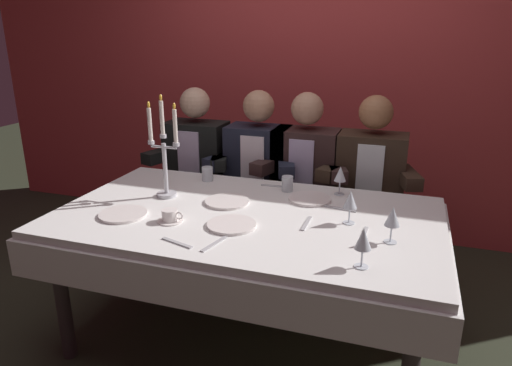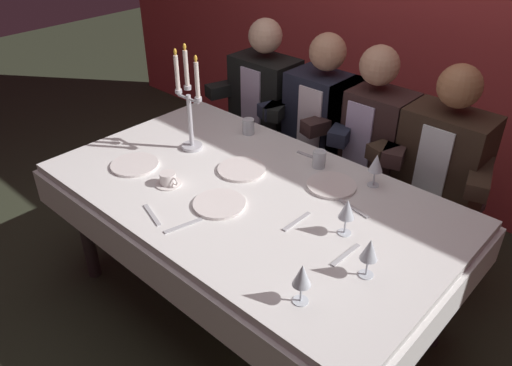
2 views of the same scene
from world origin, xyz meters
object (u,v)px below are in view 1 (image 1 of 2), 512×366
(dinner_plate_0, at_px, (310,199))
(seated_diner_2, at_px, (305,168))
(candelabra, at_px, (164,157))
(wine_glass_0, at_px, (350,201))
(dining_table, at_px, (247,235))
(seated_diner_0, at_px, (198,158))
(water_tumbler_1, at_px, (207,174))
(coffee_cup_0, at_px, (170,216))
(seated_diner_1, at_px, (259,164))
(wine_glass_1, at_px, (340,174))
(dinner_plate_3, at_px, (123,214))
(seated_diner_3, at_px, (371,174))
(dinner_plate_2, at_px, (232,225))
(wine_glass_2, at_px, (363,240))
(wine_glass_3, at_px, (392,218))
(water_tumbler_0, at_px, (287,184))
(dinner_plate_1, at_px, (227,201))

(dinner_plate_0, distance_m, seated_diner_2, 0.62)
(candelabra, bearing_deg, wine_glass_0, -3.55)
(dining_table, distance_m, seated_diner_0, 1.13)
(dining_table, xyz_separation_m, water_tumbler_1, (-0.40, 0.42, 0.16))
(coffee_cup_0, bearing_deg, seated_diner_1, 85.45)
(wine_glass_1, relative_size, seated_diner_0, 0.13)
(dinner_plate_3, height_order, coffee_cup_0, coffee_cup_0)
(dining_table, xyz_separation_m, seated_diner_3, (0.53, 0.89, 0.11))
(dinner_plate_2, relative_size, water_tumbler_1, 2.72)
(wine_glass_2, relative_size, coffee_cup_0, 1.24)
(wine_glass_2, bearing_deg, wine_glass_1, 104.53)
(wine_glass_0, height_order, seated_diner_3, seated_diner_3)
(water_tumbler_1, height_order, seated_diner_2, seated_diner_2)
(seated_diner_1, bearing_deg, dinner_plate_2, -78.75)
(seated_diner_0, bearing_deg, wine_glass_1, -22.90)
(dinner_plate_2, xyz_separation_m, seated_diner_0, (-0.67, 1.06, -0.01))
(wine_glass_1, relative_size, coffee_cup_0, 1.24)
(dinner_plate_2, distance_m, wine_glass_1, 0.74)
(wine_glass_0, bearing_deg, wine_glass_1, 105.13)
(dinner_plate_0, bearing_deg, wine_glass_1, 46.13)
(wine_glass_0, height_order, seated_diner_0, seated_diner_0)
(wine_glass_3, height_order, water_tumbler_0, wine_glass_3)
(dinner_plate_1, relative_size, coffee_cup_0, 1.80)
(wine_glass_3, distance_m, seated_diner_3, 1.03)
(wine_glass_2, bearing_deg, coffee_cup_0, 169.59)
(seated_diner_3, bearing_deg, water_tumbler_1, -153.66)
(dining_table, relative_size, water_tumbler_0, 22.37)
(wine_glass_1, relative_size, seated_diner_3, 0.13)
(seated_diner_2, bearing_deg, water_tumbler_0, -89.55)
(seated_diner_0, bearing_deg, candelabra, -76.78)
(seated_diner_0, height_order, seated_diner_2, same)
(dinner_plate_2, bearing_deg, coffee_cup_0, -171.96)
(dining_table, bearing_deg, dinner_plate_3, -158.70)
(wine_glass_2, bearing_deg, wine_glass_0, 103.97)
(coffee_cup_0, distance_m, seated_diner_3, 1.39)
(wine_glass_0, height_order, coffee_cup_0, wine_glass_0)
(dinner_plate_1, bearing_deg, wine_glass_3, -14.95)
(coffee_cup_0, relative_size, seated_diner_0, 0.11)
(dinner_plate_2, xyz_separation_m, wine_glass_2, (0.62, -0.21, 0.11))
(water_tumbler_0, bearing_deg, wine_glass_2, -57.21)
(dinner_plate_0, bearing_deg, dining_table, -132.47)
(dinner_plate_0, xyz_separation_m, coffee_cup_0, (-0.57, -0.50, 0.02))
(water_tumbler_1, distance_m, coffee_cup_0, 0.65)
(candelabra, distance_m, water_tumbler_0, 0.70)
(dinner_plate_0, bearing_deg, wine_glass_2, -62.64)
(wine_glass_0, bearing_deg, water_tumbler_0, 137.82)
(water_tumbler_0, distance_m, water_tumbler_1, 0.51)
(water_tumbler_0, bearing_deg, seated_diner_1, 123.95)
(candelabra, bearing_deg, wine_glass_1, 20.24)
(dinner_plate_3, bearing_deg, dinner_plate_1, 37.84)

